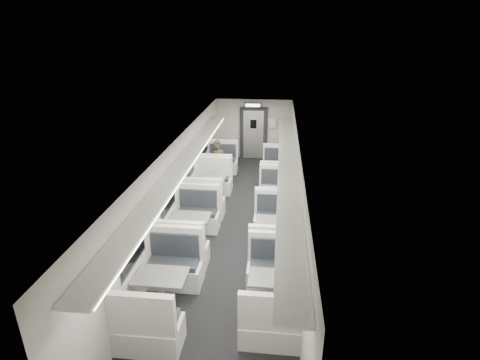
% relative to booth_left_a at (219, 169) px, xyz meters
% --- Properties ---
extents(room, '(3.24, 12.24, 2.64)m').
position_rel_booth_left_a_xyz_m(room, '(1.00, -3.43, 0.81)').
color(room, black).
rests_on(room, ground).
extents(booth_left_a, '(1.08, 2.19, 1.17)m').
position_rel_booth_left_a_xyz_m(booth_left_a, '(0.00, 0.00, 0.00)').
color(booth_left_a, white).
rests_on(booth_left_a, room).
extents(booth_left_b, '(1.12, 2.28, 1.22)m').
position_rel_booth_left_a_xyz_m(booth_left_b, '(0.00, -1.92, 0.02)').
color(booth_left_b, white).
rests_on(booth_left_b, room).
extents(booth_left_c, '(1.10, 2.23, 1.19)m').
position_rel_booth_left_a_xyz_m(booth_left_c, '(0.00, -4.34, 0.01)').
color(booth_left_c, white).
rests_on(booth_left_c, room).
extents(booth_left_d, '(1.13, 2.29, 1.22)m').
position_rel_booth_left_a_xyz_m(booth_left_d, '(0.00, -6.69, 0.02)').
color(booth_left_d, white).
rests_on(booth_left_d, room).
extents(booth_right_a, '(1.04, 2.11, 1.13)m').
position_rel_booth_left_a_xyz_m(booth_right_a, '(2.00, -0.17, -0.01)').
color(booth_right_a, white).
rests_on(booth_right_a, room).
extents(booth_right_b, '(1.04, 2.12, 1.13)m').
position_rel_booth_left_a_xyz_m(booth_right_b, '(2.00, -2.38, -0.01)').
color(booth_right_b, white).
rests_on(booth_right_b, room).
extents(booth_right_c, '(1.07, 2.16, 1.16)m').
position_rel_booth_left_a_xyz_m(booth_right_c, '(2.00, -4.29, -0.00)').
color(booth_right_c, white).
rests_on(booth_right_c, room).
extents(booth_right_d, '(1.03, 2.10, 1.12)m').
position_rel_booth_left_a_xyz_m(booth_right_d, '(2.00, -6.44, -0.02)').
color(booth_right_d, white).
rests_on(booth_right_d, room).
extents(passenger, '(0.67, 0.53, 1.60)m').
position_rel_booth_left_a_xyz_m(passenger, '(0.05, -0.60, 0.41)').
color(passenger, black).
rests_on(passenger, room).
extents(window_a, '(0.02, 1.18, 0.84)m').
position_rel_booth_left_a_xyz_m(window_a, '(-0.49, -0.03, 0.96)').
color(window_a, black).
rests_on(window_a, room).
extents(window_b, '(0.02, 1.18, 0.84)m').
position_rel_booth_left_a_xyz_m(window_b, '(-0.49, -2.23, 0.96)').
color(window_b, black).
rests_on(window_b, room).
extents(window_c, '(0.02, 1.18, 0.84)m').
position_rel_booth_left_a_xyz_m(window_c, '(-0.49, -4.43, 0.96)').
color(window_c, black).
rests_on(window_c, room).
extents(window_d, '(0.02, 1.18, 0.84)m').
position_rel_booth_left_a_xyz_m(window_d, '(-0.49, -6.63, 0.96)').
color(window_d, black).
rests_on(window_d, room).
extents(luggage_rack_left, '(0.46, 10.40, 0.09)m').
position_rel_booth_left_a_xyz_m(luggage_rack_left, '(-0.24, -3.73, 1.53)').
color(luggage_rack_left, white).
rests_on(luggage_rack_left, room).
extents(luggage_rack_right, '(0.46, 10.40, 0.09)m').
position_rel_booth_left_a_xyz_m(luggage_rack_right, '(2.24, -3.73, 1.53)').
color(luggage_rack_right, white).
rests_on(luggage_rack_right, room).
extents(vestibule_door, '(1.10, 0.13, 2.10)m').
position_rel_booth_left_a_xyz_m(vestibule_door, '(1.00, 2.50, 0.65)').
color(vestibule_door, black).
rests_on(vestibule_door, room).
extents(exit_sign, '(0.62, 0.12, 0.16)m').
position_rel_booth_left_a_xyz_m(exit_sign, '(1.00, 2.02, 1.89)').
color(exit_sign, black).
rests_on(exit_sign, room).
extents(wall_notice, '(0.32, 0.02, 0.40)m').
position_rel_booth_left_a_xyz_m(wall_notice, '(1.75, 2.49, 1.11)').
color(wall_notice, silver).
rests_on(wall_notice, room).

